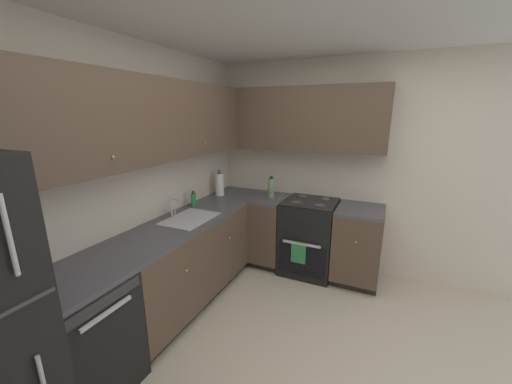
{
  "coord_description": "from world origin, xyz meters",
  "views": [
    {
      "loc": [
        -1.74,
        -0.31,
        1.92
      ],
      "look_at": [
        0.99,
        0.92,
        1.12
      ],
      "focal_mm": 20.68,
      "sensor_mm": 36.0,
      "label": 1
    }
  ],
  "objects_px": {
    "paper_towel_roll": "(220,184)",
    "oil_bottle": "(271,188)",
    "oven_range": "(309,236)",
    "dishwasher": "(80,339)",
    "soap_bottle": "(193,200)"
  },
  "relations": [
    {
      "from": "dishwasher",
      "to": "paper_towel_roll",
      "type": "height_order",
      "value": "paper_towel_roll"
    },
    {
      "from": "oven_range",
      "to": "oil_bottle",
      "type": "relative_size",
      "value": 3.9
    },
    {
      "from": "dishwasher",
      "to": "oven_range",
      "type": "height_order",
      "value": "oven_range"
    },
    {
      "from": "paper_towel_roll",
      "to": "oil_bottle",
      "type": "xyz_separation_m",
      "value": [
        0.17,
        -0.65,
        -0.02
      ]
    },
    {
      "from": "dishwasher",
      "to": "oven_range",
      "type": "xyz_separation_m",
      "value": [
        2.31,
        -0.99,
        0.02
      ]
    },
    {
      "from": "paper_towel_roll",
      "to": "oil_bottle",
      "type": "bearing_deg",
      "value": -75.3
    },
    {
      "from": "dishwasher",
      "to": "oven_range",
      "type": "relative_size",
      "value": 0.82
    },
    {
      "from": "oil_bottle",
      "to": "soap_bottle",
      "type": "bearing_deg",
      "value": 136.72
    },
    {
      "from": "dishwasher",
      "to": "paper_towel_roll",
      "type": "distance_m",
      "value": 2.21
    },
    {
      "from": "oven_range",
      "to": "dishwasher",
      "type": "bearing_deg",
      "value": 156.82
    },
    {
      "from": "oven_range",
      "to": "paper_towel_roll",
      "type": "xyz_separation_m",
      "value": [
        -0.19,
        1.15,
        0.58
      ]
    },
    {
      "from": "paper_towel_roll",
      "to": "oil_bottle",
      "type": "relative_size",
      "value": 1.27
    },
    {
      "from": "dishwasher",
      "to": "oil_bottle",
      "type": "height_order",
      "value": "oil_bottle"
    },
    {
      "from": "oven_range",
      "to": "soap_bottle",
      "type": "distance_m",
      "value": 1.47
    },
    {
      "from": "dishwasher",
      "to": "oil_bottle",
      "type": "bearing_deg",
      "value": -11.93
    }
  ]
}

